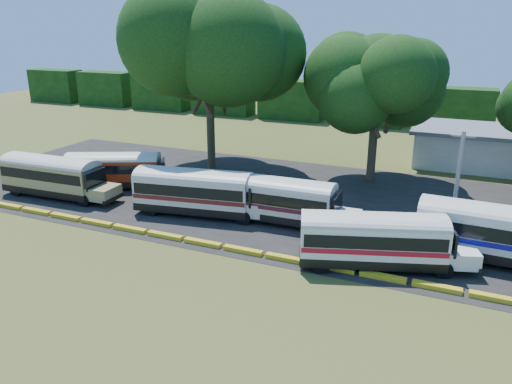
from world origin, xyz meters
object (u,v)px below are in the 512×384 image
at_px(bus_red, 116,168).
at_px(bus_white_red, 376,237).
at_px(bus_beige, 53,174).
at_px(tree_west, 208,45).
at_px(bus_cream_west, 197,189).

bearing_deg(bus_red, bus_white_red, -39.42).
height_order(bus_beige, bus_red, bus_beige).
relative_size(bus_white_red, tree_west, 0.62).
xyz_separation_m(bus_white_red, tree_west, (-19.59, 15.41, 10.30)).
height_order(bus_white_red, tree_west, tree_west).
bearing_deg(tree_west, bus_beige, -121.88).
relative_size(bus_beige, bus_white_red, 1.01).
xyz_separation_m(bus_beige, tree_west, (8.16, 13.13, 10.23)).
distance_m(bus_beige, bus_white_red, 27.85).
relative_size(bus_beige, tree_west, 0.63).
distance_m(bus_cream_west, bus_white_red, 14.82).
bearing_deg(bus_white_red, bus_red, 147.12).
bearing_deg(tree_west, bus_cream_west, -66.57).
relative_size(bus_cream_west, tree_west, 0.65).
relative_size(bus_cream_west, bus_white_red, 1.05).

